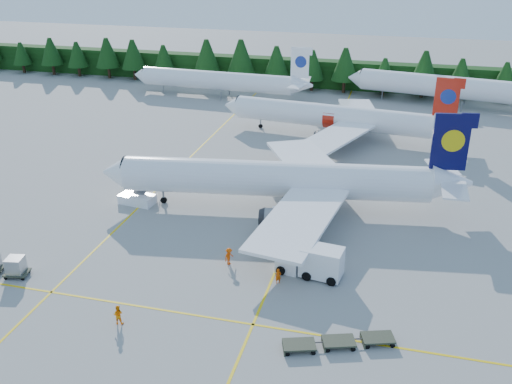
% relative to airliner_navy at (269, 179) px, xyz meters
% --- Properties ---
extents(ground, '(320.00, 320.00, 0.00)m').
position_rel_airliner_navy_xyz_m(ground, '(-1.87, -17.43, -3.86)').
color(ground, '#969792').
rests_on(ground, ground).
extents(taxi_stripe_a, '(0.25, 120.00, 0.01)m').
position_rel_airliner_navy_xyz_m(taxi_stripe_a, '(-15.87, 2.57, -3.86)').
color(taxi_stripe_a, yellow).
rests_on(taxi_stripe_a, ground).
extents(taxi_stripe_b, '(0.25, 120.00, 0.01)m').
position_rel_airliner_navy_xyz_m(taxi_stripe_b, '(4.13, 2.57, -3.86)').
color(taxi_stripe_b, yellow).
rests_on(taxi_stripe_b, ground).
extents(taxi_stripe_cross, '(80.00, 0.25, 0.01)m').
position_rel_airliner_navy_xyz_m(taxi_stripe_cross, '(-1.87, -23.43, -3.86)').
color(taxi_stripe_cross, yellow).
rests_on(taxi_stripe_cross, ground).
extents(treeline_hedge, '(220.00, 4.00, 6.00)m').
position_rel_airliner_navy_xyz_m(treeline_hedge, '(-1.87, 64.57, -0.86)').
color(treeline_hedge, black).
rests_on(treeline_hedge, ground).
extents(airliner_navy, '(44.00, 35.96, 12.85)m').
position_rel_airliner_navy_xyz_m(airliner_navy, '(0.00, 0.00, 0.00)').
color(airliner_navy, white).
rests_on(airliner_navy, ground).
extents(airliner_red, '(39.35, 32.21, 11.46)m').
position_rel_airliner_navy_xyz_m(airliner_red, '(3.00, 30.12, -0.42)').
color(airliner_red, white).
rests_on(airliner_red, ground).
extents(airliner_far_left, '(38.93, 5.71, 11.31)m').
position_rel_airliner_navy_xyz_m(airliner_far_left, '(-24.27, 50.28, -0.31)').
color(airliner_far_left, white).
rests_on(airliner_far_left, ground).
extents(airliner_far_right, '(43.26, 11.23, 12.67)m').
position_rel_airliner_navy_xyz_m(airliner_far_right, '(23.51, 54.79, 0.11)').
color(airliner_far_right, white).
rests_on(airliner_far_right, ground).
extents(airstairs, '(4.69, 6.36, 4.00)m').
position_rel_airliner_navy_xyz_m(airstairs, '(-16.47, -2.62, -2.99)').
color(airstairs, white).
rests_on(airstairs, ground).
extents(service_truck, '(6.85, 3.22, 3.19)m').
position_rel_airliner_navy_xyz_m(service_truck, '(7.55, -14.05, -2.28)').
color(service_truck, silver).
rests_on(service_truck, ground).
extents(dolly_train, '(9.29, 4.96, 0.16)m').
position_rel_airliner_navy_xyz_m(dolly_train, '(11.76, -24.41, -3.36)').
color(dolly_train, '#383D2C').
rests_on(dolly_train, ground).
extents(uld_pair, '(5.49, 2.15, 1.75)m').
position_rel_airliner_navy_xyz_m(uld_pair, '(-22.23, -21.76, -2.68)').
color(uld_pair, '#383D2C').
rests_on(uld_pair, ground).
extents(crew_a, '(0.69, 0.62, 1.58)m').
position_rel_airliner_navy_xyz_m(crew_a, '(4.85, -16.44, -3.07)').
color(crew_a, '#E44D04').
rests_on(crew_a, ground).
extents(crew_b, '(1.00, 0.84, 1.84)m').
position_rel_airliner_navy_xyz_m(crew_b, '(-7.37, -26.20, -2.94)').
color(crew_b, orange).
rests_on(crew_b, ground).
extents(crew_c, '(0.80, 0.93, 1.89)m').
position_rel_airliner_navy_xyz_m(crew_c, '(-0.84, -14.27, -2.92)').
color(crew_c, '#D94704').
rests_on(crew_c, ground).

